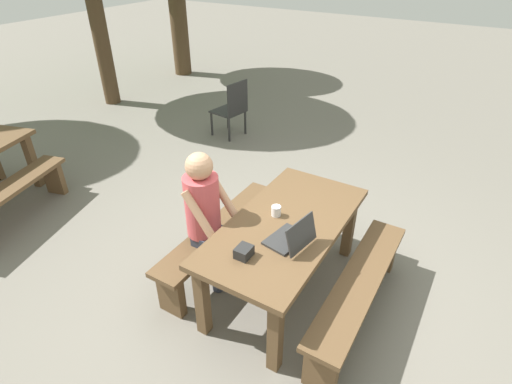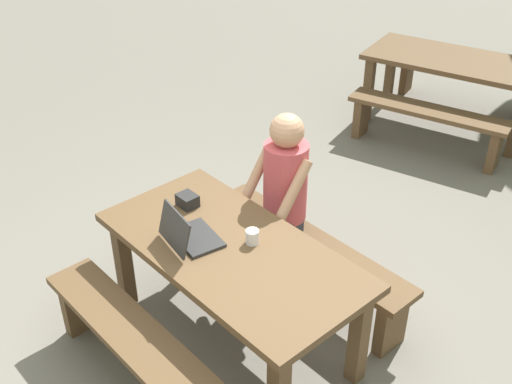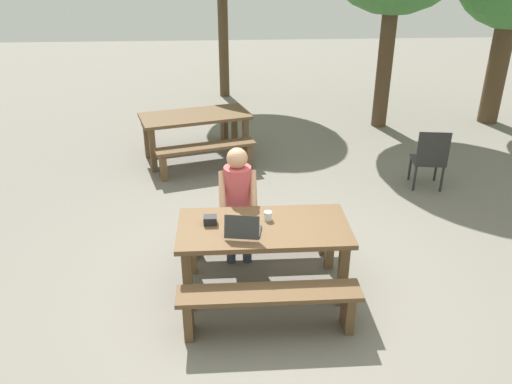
% 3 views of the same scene
% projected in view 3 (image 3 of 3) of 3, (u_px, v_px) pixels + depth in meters
% --- Properties ---
extents(ground_plane, '(30.00, 30.00, 0.00)m').
position_uv_depth(ground_plane, '(263.00, 287.00, 5.40)').
color(ground_plane, slate).
extents(picnic_table_front, '(1.69, 0.84, 0.73)m').
position_uv_depth(picnic_table_front, '(264.00, 236.00, 5.13)').
color(picnic_table_front, brown).
rests_on(picnic_table_front, ground).
extents(bench_near, '(1.66, 0.30, 0.44)m').
position_uv_depth(bench_near, '(269.00, 302.00, 4.65)').
color(bench_near, brown).
rests_on(bench_near, ground).
extents(bench_far, '(1.66, 0.30, 0.44)m').
position_uv_depth(bench_far, '(259.00, 227.00, 5.86)').
color(bench_far, brown).
rests_on(bench_far, ground).
extents(laptop, '(0.37, 0.34, 0.24)m').
position_uv_depth(laptop, '(243.00, 229.00, 4.90)').
color(laptop, '#2D2D2D').
rests_on(laptop, picnic_table_front).
extents(small_pouch, '(0.13, 0.11, 0.08)m').
position_uv_depth(small_pouch, '(210.00, 220.00, 5.10)').
color(small_pouch, black).
rests_on(small_pouch, picnic_table_front).
extents(coffee_mug, '(0.08, 0.08, 0.09)m').
position_uv_depth(coffee_mug, '(268.00, 216.00, 5.17)').
color(coffee_mug, white).
rests_on(coffee_mug, picnic_table_front).
extents(person_seated, '(0.41, 0.41, 1.29)m').
position_uv_depth(person_seated, '(238.00, 195.00, 5.63)').
color(person_seated, '#333847').
rests_on(person_seated, ground).
extents(plastic_chair, '(0.50, 0.50, 0.90)m').
position_uv_depth(plastic_chair, '(429.00, 159.00, 7.36)').
color(plastic_chair, '#262626').
rests_on(plastic_chair, ground).
extents(picnic_table_mid, '(1.86, 1.25, 0.75)m').
position_uv_depth(picnic_table_mid, '(195.00, 122.00, 8.33)').
color(picnic_table_mid, brown).
rests_on(picnic_table_mid, ground).
extents(bench_mid_south, '(1.56, 0.71, 0.46)m').
position_uv_depth(bench_mid_south, '(206.00, 153.00, 7.91)').
color(bench_mid_south, brown).
rests_on(bench_mid_south, ground).
extents(bench_mid_north, '(1.56, 0.71, 0.46)m').
position_uv_depth(bench_mid_north, '(187.00, 127.00, 9.02)').
color(bench_mid_north, brown).
rests_on(bench_mid_north, ground).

